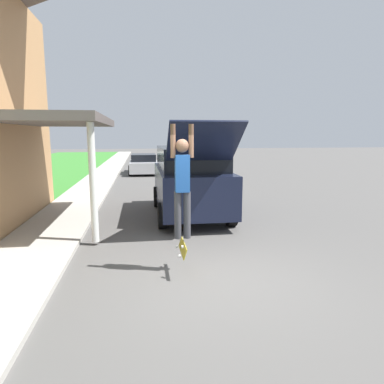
{
  "coord_description": "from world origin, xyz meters",
  "views": [
    {
      "loc": [
        -1.25,
        -5.62,
        2.49
      ],
      "look_at": [
        -0.12,
        1.99,
        1.22
      ],
      "focal_mm": 32.0,
      "sensor_mm": 36.0,
      "label": 1
    }
  ],
  "objects_px": {
    "suv_parked": "(190,179)",
    "car_down_street": "(144,164)",
    "skateboarder": "(182,180)",
    "skateboard": "(182,248)"
  },
  "relations": [
    {
      "from": "suv_parked",
      "to": "car_down_street",
      "type": "height_order",
      "value": "suv_parked"
    },
    {
      "from": "suv_parked",
      "to": "car_down_street",
      "type": "relative_size",
      "value": 1.25
    },
    {
      "from": "skateboarder",
      "to": "skateboard",
      "type": "relative_size",
      "value": 2.59
    },
    {
      "from": "car_down_street",
      "to": "skateboard",
      "type": "distance_m",
      "value": 16.97
    },
    {
      "from": "suv_parked",
      "to": "skateboarder",
      "type": "xyz_separation_m",
      "value": [
        -0.77,
        -4.46,
        0.56
      ]
    },
    {
      "from": "car_down_street",
      "to": "skateboarder",
      "type": "height_order",
      "value": "skateboarder"
    },
    {
      "from": "car_down_street",
      "to": "suv_parked",
      "type": "bearing_deg",
      "value": -83.9
    },
    {
      "from": "car_down_street",
      "to": "skateboard",
      "type": "height_order",
      "value": "car_down_street"
    },
    {
      "from": "skateboarder",
      "to": "car_down_street",
      "type": "bearing_deg",
      "value": 91.89
    },
    {
      "from": "suv_parked",
      "to": "skateboarder",
      "type": "distance_m",
      "value": 4.56
    }
  ]
}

